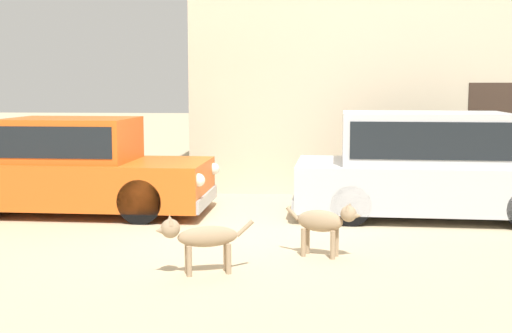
# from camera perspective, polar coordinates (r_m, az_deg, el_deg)

# --- Properties ---
(ground_plane) EXTENTS (80.00, 80.00, 0.00)m
(ground_plane) POSITION_cam_1_polar(r_m,az_deg,el_deg) (9.70, -1.30, -5.42)
(ground_plane) COLOR tan
(parked_sedan_nearest) EXTENTS (4.46, 1.86, 1.53)m
(parked_sedan_nearest) POSITION_cam_1_polar(r_m,az_deg,el_deg) (11.35, -14.96, -0.02)
(parked_sedan_nearest) COLOR #D15619
(parked_sedan_nearest) RESTS_ON ground_plane
(parked_sedan_second) EXTENTS (4.38, 2.02, 1.64)m
(parked_sedan_second) POSITION_cam_1_polar(r_m,az_deg,el_deg) (10.93, 14.15, 0.27)
(parked_sedan_second) COLOR #B2B5BA
(parked_sedan_second) RESTS_ON ground_plane
(stray_dog_spotted) EXTENTS (1.06, 0.42, 0.67)m
(stray_dog_spotted) POSITION_cam_1_polar(r_m,az_deg,el_deg) (7.47, -4.84, -5.87)
(stray_dog_spotted) COLOR #997F60
(stray_dog_spotted) RESTS_ON ground_plane
(stray_dog_tan) EXTENTS (0.92, 0.39, 0.68)m
(stray_dog_tan) POSITION_cam_1_polar(r_m,az_deg,el_deg) (8.22, 5.85, -4.62)
(stray_dog_tan) COLOR #997F60
(stray_dog_tan) RESTS_ON ground_plane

